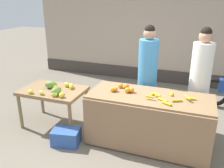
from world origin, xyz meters
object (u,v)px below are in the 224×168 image
(produce_crate, at_px, (66,136))
(vendor_woman_blue_shirt, at_px, (147,77))
(vendor_woman_white_shirt, at_px, (199,82))
(produce_sack, at_px, (110,103))

(produce_crate, bearing_deg, vendor_woman_blue_shirt, 46.42)
(vendor_woman_blue_shirt, xyz_separation_m, vendor_woman_white_shirt, (0.89, 0.00, 0.00))
(produce_sack, bearing_deg, vendor_woman_blue_shirt, -9.42)
(produce_crate, bearing_deg, vendor_woman_white_shirt, 29.88)
(vendor_woman_blue_shirt, height_order, produce_sack, vendor_woman_blue_shirt)
(vendor_woman_blue_shirt, relative_size, produce_sack, 4.11)
(vendor_woman_blue_shirt, bearing_deg, produce_crate, -133.58)
(vendor_woman_blue_shirt, xyz_separation_m, produce_crate, (-1.07, -1.12, -0.81))
(vendor_woman_white_shirt, bearing_deg, produce_crate, -150.12)
(produce_crate, relative_size, produce_sack, 0.98)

